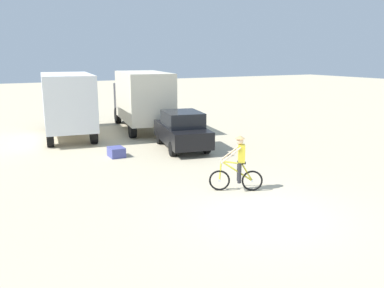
# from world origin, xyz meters

# --- Properties ---
(ground_plane) EXTENTS (120.00, 120.00, 0.00)m
(ground_plane) POSITION_xyz_m (0.00, 0.00, 0.00)
(ground_plane) COLOR beige
(box_truck_avon_van) EXTENTS (3.23, 7.00, 3.35)m
(box_truck_avon_van) POSITION_xyz_m (-2.41, 13.62, 1.87)
(box_truck_avon_van) COLOR white
(box_truck_avon_van) RESTS_ON ground
(box_truck_cream_rv) EXTENTS (3.39, 7.04, 3.35)m
(box_truck_cream_rv) POSITION_xyz_m (1.84, 13.76, 1.87)
(box_truck_cream_rv) COLOR beige
(box_truck_cream_rv) RESTS_ON ground
(sedan_parked) EXTENTS (2.55, 4.46, 1.76)m
(sedan_parked) POSITION_xyz_m (1.62, 8.18, 0.88)
(sedan_parked) COLOR black
(sedan_parked) RESTS_ON ground
(cyclist_orange_shirt) EXTENTS (1.53, 0.93, 1.82)m
(cyclist_orange_shirt) POSITION_xyz_m (0.47, 1.95, 0.85)
(cyclist_orange_shirt) COLOR black
(cyclist_orange_shirt) RESTS_ON ground
(supply_crate) EXTENTS (0.61, 0.78, 0.41)m
(supply_crate) POSITION_xyz_m (-1.57, 8.13, 0.21)
(supply_crate) COLOR #4C5199
(supply_crate) RESTS_ON ground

